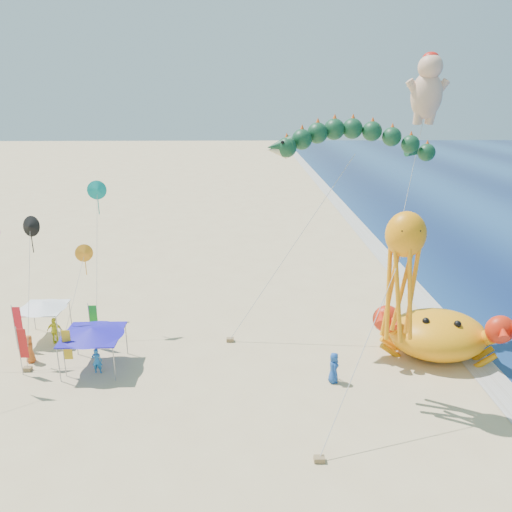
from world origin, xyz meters
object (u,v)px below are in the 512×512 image
at_px(canopy_blue, 92,332).
at_px(canopy_white, 43,305).
at_px(octopus_kite, 403,267).
at_px(crab_inflatable, 438,333).
at_px(dragon_kite, 353,146).
at_px(cherub_kite, 427,87).

relative_size(canopy_blue, canopy_white, 1.21).
bearing_deg(octopus_kite, canopy_white, 160.43).
xyz_separation_m(crab_inflatable, canopy_blue, (-21.75, -0.87, 0.83)).
bearing_deg(octopus_kite, canopy_blue, 167.95).
xyz_separation_m(octopus_kite, canopy_white, (-22.00, 7.82, -5.34)).
bearing_deg(canopy_white, dragon_kite, 2.87).
distance_m(dragon_kite, octopus_kite, 10.37).
xyz_separation_m(cherub_kite, octopus_kite, (-4.53, -11.80, -8.90)).
relative_size(cherub_kite, octopus_kite, 1.77).
distance_m(crab_inflatable, canopy_blue, 21.79).
relative_size(octopus_kite, canopy_blue, 2.80).
relative_size(crab_inflatable, canopy_blue, 2.19).
relative_size(dragon_kite, octopus_kite, 1.34).
xyz_separation_m(dragon_kite, canopy_blue, (-16.45, -5.15, -10.61)).
bearing_deg(cherub_kite, dragon_kite, -152.13).
relative_size(cherub_kite, canopy_blue, 4.96).
height_order(cherub_kite, canopy_blue, cherub_kite).
bearing_deg(cherub_kite, canopy_blue, -159.83).
relative_size(dragon_kite, canopy_white, 4.56).
distance_m(cherub_kite, canopy_white, 30.37).
height_order(dragon_kite, canopy_white, dragon_kite).
relative_size(dragon_kite, canopy_blue, 3.75).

